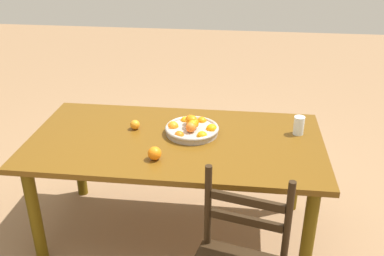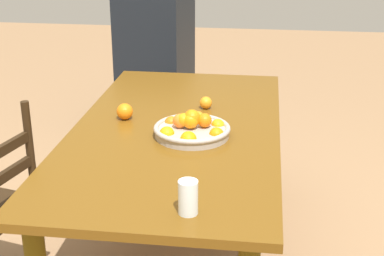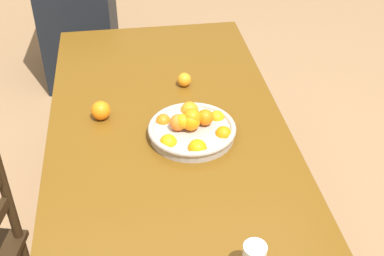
# 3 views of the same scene
# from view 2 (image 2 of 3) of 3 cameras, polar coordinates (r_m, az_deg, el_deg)

# --- Properties ---
(dining_table) EXTENTS (1.86, 0.97, 0.74)m
(dining_table) POSITION_cam_2_polar(r_m,az_deg,el_deg) (2.69, -1.59, -1.79)
(dining_table) COLOR brown
(dining_table) RESTS_ON ground
(cabinet) EXTENTS (0.72, 0.52, 1.13)m
(cabinet) POSITION_cam_2_polar(r_m,az_deg,el_deg) (4.47, -3.59, 6.61)
(cabinet) COLOR black
(cabinet) RESTS_ON ground
(fruit_bowl) EXTENTS (0.35, 0.35, 0.13)m
(fruit_bowl) POSITION_cam_2_polar(r_m,az_deg,el_deg) (2.54, -0.00, -0.06)
(fruit_bowl) COLOR #A69C91
(fruit_bowl) RESTS_ON dining_table
(orange_loose_0) EXTENTS (0.06, 0.06, 0.06)m
(orange_loose_0) POSITION_cam_2_polar(r_m,az_deg,el_deg) (2.90, 1.41, 2.58)
(orange_loose_0) COLOR orange
(orange_loose_0) RESTS_ON dining_table
(orange_loose_1) EXTENTS (0.08, 0.08, 0.08)m
(orange_loose_1) POSITION_cam_2_polar(r_m,az_deg,el_deg) (2.77, -6.82, 1.68)
(orange_loose_1) COLOR orange
(orange_loose_1) RESTS_ON dining_table
(drinking_glass) EXTENTS (0.07, 0.07, 0.12)m
(drinking_glass) POSITION_cam_2_polar(r_m,az_deg,el_deg) (1.91, -0.40, -7.03)
(drinking_glass) COLOR silver
(drinking_glass) RESTS_ON dining_table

